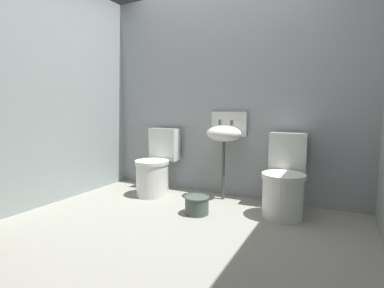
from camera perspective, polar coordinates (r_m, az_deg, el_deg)
The scene contains 7 objects.
ground_plane at distance 2.60m, azimuth -3.02°, elevation -17.13°, with size 3.48×2.65×0.08m, color gray.
wall_back at distance 3.44m, azimuth 7.04°, elevation 10.06°, with size 3.48×0.10×2.42m, color #949A9D.
wall_left at distance 3.53m, azimuth -25.40°, elevation 9.38°, with size 0.10×2.45×2.42m, color #909C9C.
toilet_left at distance 3.50m, azimuth -7.15°, elevation -4.62°, with size 0.42×0.61×0.78m.
toilet_right at distance 2.93m, azimuth 17.88°, elevation -7.15°, with size 0.42×0.61×0.78m.
sink at distance 3.23m, azimuth 6.50°, elevation 2.19°, with size 0.42×0.35×0.99m.
bucket at distance 2.86m, azimuth 0.96°, elevation -11.94°, with size 0.25×0.25×0.18m.
Camera 1 is at (1.21, -2.04, 1.02)m, focal length 26.85 mm.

